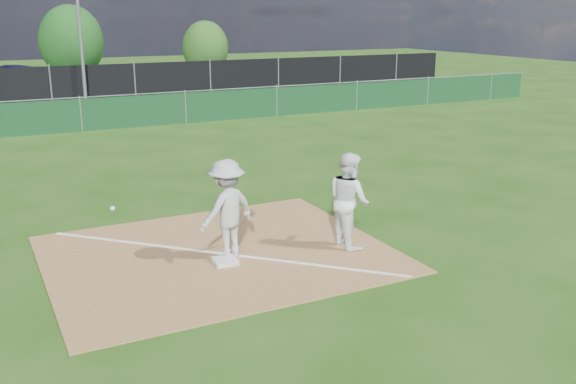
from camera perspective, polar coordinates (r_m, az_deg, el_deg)
The scene contains 14 objects.
ground at distance 20.15m, azimuth -15.40°, elevation 2.95°, with size 90.00×90.00×0.00m, color #1E450E.
infield_dirt at distance 11.79m, azimuth -6.19°, elevation -5.48°, with size 6.00×5.00×0.02m, color olive.
foul_line at distance 11.79m, azimuth -6.19°, elevation -5.42°, with size 0.08×7.00×0.01m, color white.
green_fence at distance 24.89m, azimuth -17.92°, elevation 6.51°, with size 44.00×0.05×1.20m, color #0D3218.
black_fence at distance 32.72m, azimuth -20.34°, elevation 8.87°, with size 46.00×0.04×1.80m, color black.
parking_lot at distance 37.75m, azimuth -21.18°, elevation 8.21°, with size 46.00×9.00×0.01m, color black.
light_pole at distance 32.46m, azimuth -18.10°, elevation 14.52°, with size 0.16×0.16×8.00m, color slate.
first_base at distance 11.31m, azimuth -5.61°, elevation -6.13°, with size 0.39×0.39×0.08m, color silver.
play_at_first at distance 11.33m, azimuth -5.46°, elevation -1.53°, with size 2.69×1.02×1.78m.
runner at distance 11.94m, azimuth 5.44°, elevation -0.69°, with size 0.87×0.68×1.80m, color white.
car_mid at distance 37.43m, azimuth -22.31°, elevation 9.22°, with size 1.62×4.63×1.53m, color black.
car_right at distance 37.57m, azimuth -16.06°, elevation 9.61°, with size 1.80×4.42×1.28m, color black.
tree_mid at distance 43.77m, azimuth -18.70°, elevation 12.53°, with size 3.99×3.99×4.73m.
tree_right at distance 45.05m, azimuth -7.36°, elevation 12.60°, with size 3.13×3.13×3.71m.
Camera 1 is at (-3.82, -9.32, 4.26)m, focal length 40.00 mm.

